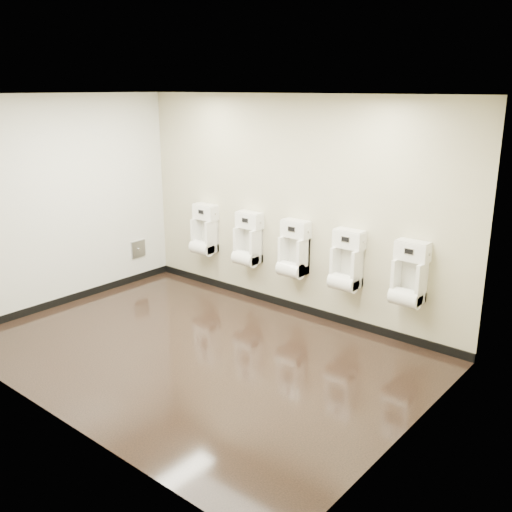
{
  "coord_description": "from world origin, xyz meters",
  "views": [
    {
      "loc": [
        4.25,
        -4.08,
        2.87
      ],
      "look_at": [
        0.4,
        0.55,
        1.08
      ],
      "focal_mm": 40.0,
      "sensor_mm": 36.0,
      "label": 1
    }
  ],
  "objects": [
    {
      "name": "ceiling",
      "position": [
        0.0,
        0.0,
        2.8
      ],
      "size": [
        5.0,
        3.5,
        0.0
      ],
      "primitive_type": "cube",
      "color": "white"
    },
    {
      "name": "urinal_2",
      "position": [
        0.13,
        1.62,
        0.82
      ],
      "size": [
        0.39,
        0.29,
        0.72
      ],
      "color": "white",
      "rests_on": "back_wall"
    },
    {
      "name": "back_wall",
      "position": [
        0.0,
        1.75,
        1.4
      ],
      "size": [
        5.0,
        0.02,
        2.8
      ],
      "primitive_type": "cube",
      "color": "#BCB697",
      "rests_on": "ground"
    },
    {
      "name": "urinal_1",
      "position": [
        -0.64,
        1.62,
        0.82
      ],
      "size": [
        0.39,
        0.29,
        0.72
      ],
      "color": "white",
      "rests_on": "back_wall"
    },
    {
      "name": "tile_overlay_left",
      "position": [
        -2.5,
        0.0,
        1.4
      ],
      "size": [
        0.01,
        3.5,
        2.8
      ],
      "primitive_type": "cube",
      "color": "white",
      "rests_on": "ground"
    },
    {
      "name": "left_wall",
      "position": [
        -2.5,
        0.0,
        1.4
      ],
      "size": [
        0.02,
        3.5,
        2.8
      ],
      "primitive_type": "cube",
      "color": "#BCB697",
      "rests_on": "ground"
    },
    {
      "name": "skirting_left",
      "position": [
        -2.49,
        0.0,
        0.05
      ],
      "size": [
        0.02,
        3.5,
        0.1
      ],
      "primitive_type": "cube",
      "color": "black",
      "rests_on": "ground"
    },
    {
      "name": "right_wall",
      "position": [
        2.5,
        0.0,
        1.4
      ],
      "size": [
        0.02,
        3.5,
        2.8
      ],
      "primitive_type": "cube",
      "color": "#BCB697",
      "rests_on": "ground"
    },
    {
      "name": "urinal_0",
      "position": [
        -1.47,
        1.62,
        0.82
      ],
      "size": [
        0.39,
        0.29,
        0.72
      ],
      "color": "white",
      "rests_on": "back_wall"
    },
    {
      "name": "ground",
      "position": [
        0.0,
        0.0,
        0.0
      ],
      "size": [
        5.0,
        3.5,
        0.0
      ],
      "primitive_type": "cube",
      "color": "black",
      "rests_on": "ground"
    },
    {
      "name": "front_wall",
      "position": [
        0.0,
        -1.75,
        1.4
      ],
      "size": [
        5.0,
        0.02,
        2.8
      ],
      "primitive_type": "cube",
      "color": "#BCB697",
      "rests_on": "ground"
    },
    {
      "name": "skirting_back",
      "position": [
        0.0,
        1.74,
        0.05
      ],
      "size": [
        5.0,
        0.02,
        0.1
      ],
      "primitive_type": "cube",
      "color": "black",
      "rests_on": "ground"
    },
    {
      "name": "urinal_3",
      "position": [
        0.92,
        1.62,
        0.82
      ],
      "size": [
        0.39,
        0.29,
        0.72
      ],
      "color": "white",
      "rests_on": "back_wall"
    },
    {
      "name": "access_panel",
      "position": [
        -2.48,
        1.2,
        0.5
      ],
      "size": [
        0.04,
        0.25,
        0.25
      ],
      "color": "#9E9EA3",
      "rests_on": "left_wall"
    },
    {
      "name": "urinal_4",
      "position": [
        1.72,
        1.62,
        0.82
      ],
      "size": [
        0.39,
        0.29,
        0.72
      ],
      "color": "white",
      "rests_on": "back_wall"
    }
  ]
}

